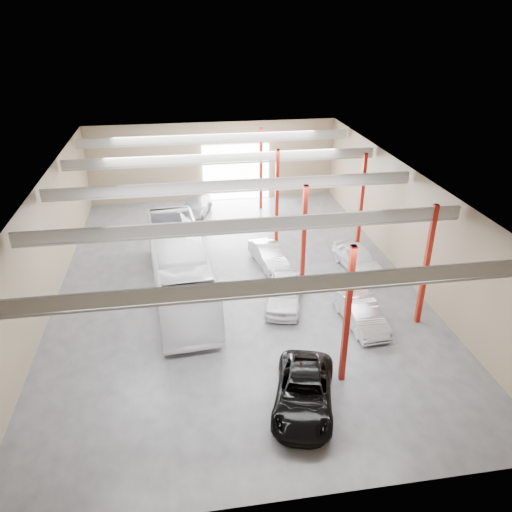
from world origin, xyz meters
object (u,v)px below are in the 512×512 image
object	(u,v)px
car_row_c	(195,208)
car_right_near	(361,312)
black_sedan	(304,393)
car_row_b	(268,255)
car_right_far	(358,258)
car_row_a	(284,292)
coach_bus	(179,267)

from	to	relation	value
car_row_c	car_right_near	world-z (taller)	car_right_near
black_sedan	car_right_near	world-z (taller)	car_right_near
black_sedan	car_row_b	distance (m)	13.72
black_sedan	car_right_far	world-z (taller)	car_right_far
black_sedan	car_row_c	world-z (taller)	black_sedan
car_row_a	car_row_c	bearing A→B (deg)	122.69
car_row_c	car_right_near	size ratio (longest dim) A/B	1.10
car_row_a	car_right_near	size ratio (longest dim) A/B	1.06
black_sedan	car_row_b	world-z (taller)	black_sedan
car_row_a	car_row_b	size ratio (longest dim) A/B	1.12
coach_bus	car_row_a	size ratio (longest dim) A/B	2.67
car_right_near	car_row_a	bearing A→B (deg)	139.52
car_row_a	car_right_far	distance (m)	6.82
car_row_c	car_row_a	bearing A→B (deg)	-55.19
car_row_b	black_sedan	bearing A→B (deg)	-104.09
car_row_b	coach_bus	bearing A→B (deg)	-163.84
coach_bus	car_right_far	distance (m)	11.92
car_row_b	car_right_near	distance (m)	8.75
car_row_a	car_right_far	size ratio (longest dim) A/B	1.05
car_row_a	car_row_b	bearing A→B (deg)	105.99
car_row_a	car_right_far	bearing A→B (deg)	47.72
car_row_a	car_row_b	distance (m)	5.20
car_row_a	coach_bus	bearing A→B (deg)	175.65
car_row_c	coach_bus	bearing A→B (deg)	-78.59
black_sedan	car_right_far	bearing A→B (deg)	77.68
coach_bus	car_right_near	world-z (taller)	coach_bus
car_row_c	car_right_far	bearing A→B (deg)	-29.83
coach_bus	car_row_c	distance (m)	12.91
coach_bus	black_sedan	bearing A→B (deg)	-69.36
car_row_b	car_row_a	bearing A→B (deg)	-100.21
car_row_b	car_row_c	xyz separation A→B (m)	(-4.50, 9.80, 0.02)
car_row_a	car_right_near	xyz separation A→B (m)	(3.73, -2.72, -0.07)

